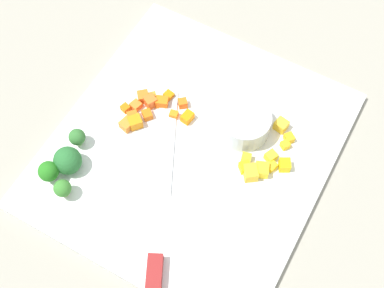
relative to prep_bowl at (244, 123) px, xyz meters
name	(u,v)px	position (x,y,z in m)	size (l,w,h in m)	color
ground_plane	(192,151)	(-0.06, 0.05, -0.03)	(4.00, 4.00, 0.00)	gray
cutting_board	(192,149)	(-0.06, 0.05, -0.03)	(0.43, 0.39, 0.01)	white
prep_bowl	(244,123)	(0.00, 0.00, 0.00)	(0.08, 0.08, 0.04)	#B3BCC0
chef_knife	(158,233)	(-0.20, 0.03, -0.01)	(0.32, 0.17, 0.02)	silver
carrot_dice_0	(187,117)	(-0.03, 0.08, -0.01)	(0.01, 0.02, 0.01)	orange
carrot_dice_1	(135,122)	(-0.07, 0.15, -0.01)	(0.02, 0.02, 0.02)	orange
carrot_dice_2	(150,101)	(-0.03, 0.15, -0.01)	(0.02, 0.02, 0.02)	orange
carrot_dice_3	(136,105)	(-0.04, 0.16, -0.01)	(0.02, 0.01, 0.01)	orange
carrot_dice_4	(125,108)	(-0.06, 0.17, -0.01)	(0.01, 0.01, 0.01)	orange
carrot_dice_5	(143,97)	(-0.03, 0.16, -0.01)	(0.02, 0.02, 0.01)	orange
carrot_dice_6	(183,103)	(-0.01, 0.10, -0.01)	(0.01, 0.01, 0.01)	orange
carrot_dice_7	(162,102)	(-0.02, 0.13, -0.01)	(0.02, 0.02, 0.02)	orange
carrot_dice_8	(152,96)	(-0.02, 0.15, -0.01)	(0.01, 0.01, 0.01)	orange
carrot_dice_9	(134,114)	(-0.06, 0.16, -0.01)	(0.02, 0.01, 0.01)	orange
carrot_dice_10	(174,115)	(-0.03, 0.10, -0.01)	(0.01, 0.01, 0.01)	orange
carrot_dice_11	(169,95)	(0.00, 0.13, -0.01)	(0.01, 0.01, 0.01)	orange
carrot_dice_12	(147,115)	(-0.05, 0.14, -0.01)	(0.02, 0.01, 0.01)	orange
carrot_dice_13	(127,124)	(-0.08, 0.16, -0.01)	(0.02, 0.02, 0.01)	orange
pepper_dice_0	(289,138)	(0.02, -0.07, -0.01)	(0.01, 0.01, 0.01)	yellow
pepper_dice_1	(262,170)	(-0.05, -0.05, -0.01)	(0.02, 0.02, 0.02)	yellow
pepper_dice_2	(245,167)	(-0.06, -0.03, -0.01)	(0.01, 0.01, 0.01)	yellow
pepper_dice_3	(250,175)	(-0.07, -0.04, -0.01)	(0.02, 0.02, 0.02)	yellow
pepper_dice_4	(271,166)	(-0.04, -0.06, -0.01)	(0.01, 0.01, 0.01)	yellow
pepper_dice_5	(271,156)	(-0.02, -0.06, -0.01)	(0.02, 0.01, 0.01)	yellow
pepper_dice_6	(285,165)	(-0.03, -0.08, -0.01)	(0.02, 0.02, 0.02)	yellow
pepper_dice_7	(246,159)	(-0.05, -0.03, -0.01)	(0.01, 0.02, 0.01)	yellow
pepper_dice_8	(285,145)	(0.00, -0.07, -0.01)	(0.01, 0.01, 0.01)	yellow
pepper_dice_9	(281,125)	(0.03, -0.05, -0.01)	(0.02, 0.02, 0.02)	yellow
broccoli_floret_0	(63,188)	(-0.22, 0.17, 0.00)	(0.02, 0.02, 0.03)	#8AAD54
broccoli_floret_1	(68,161)	(-0.18, 0.19, 0.00)	(0.04, 0.04, 0.04)	#82BE5F
broccoli_floret_2	(77,137)	(-0.14, 0.20, 0.00)	(0.02, 0.02, 0.03)	#87C162
broccoli_floret_3	(49,172)	(-0.20, 0.20, 0.00)	(0.03, 0.03, 0.04)	#90BA6C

